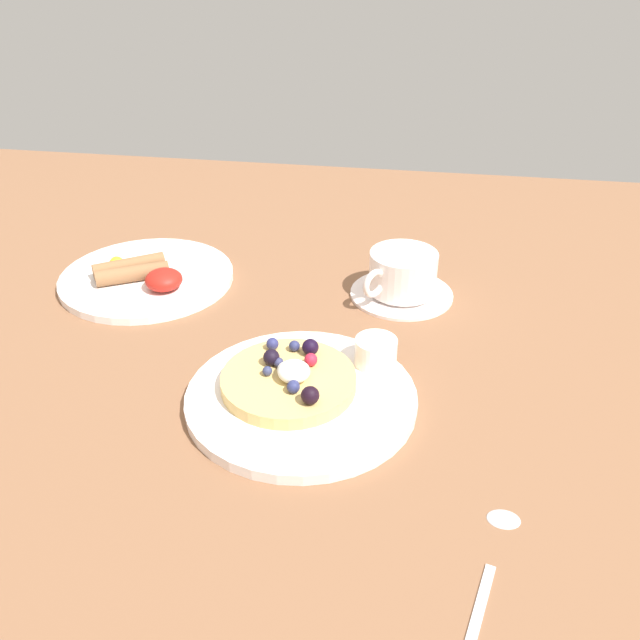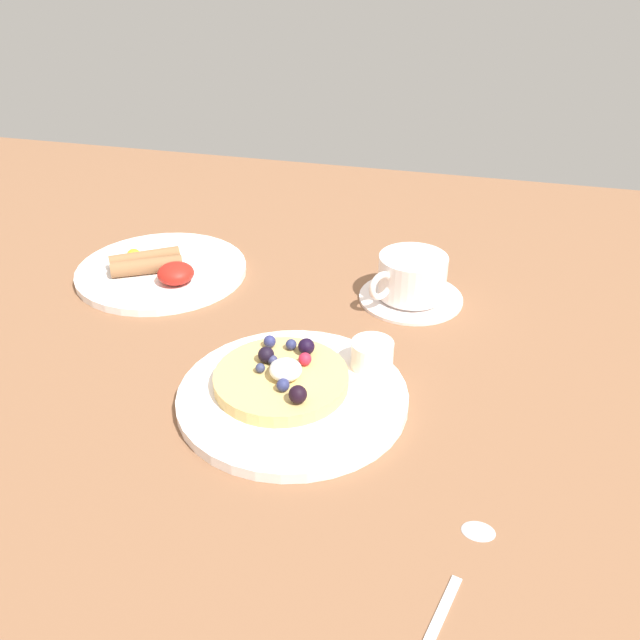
% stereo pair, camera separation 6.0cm
% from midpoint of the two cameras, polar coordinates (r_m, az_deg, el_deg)
% --- Properties ---
extents(ground_plane, '(1.94, 1.34, 0.03)m').
position_cam_midpoint_polar(ground_plane, '(0.80, -0.98, -3.78)').
color(ground_plane, brown).
extents(pancake_plate, '(0.24, 0.24, 0.01)m').
position_cam_midpoint_polar(pancake_plate, '(0.72, 0.12, -6.47)').
color(pancake_plate, white).
rests_on(pancake_plate, ground_plane).
extents(pancake_with_berries, '(0.14, 0.14, 0.03)m').
position_cam_midpoint_polar(pancake_with_berries, '(0.72, -0.79, -4.82)').
color(pancake_with_berries, tan).
rests_on(pancake_with_berries, pancake_plate).
extents(syrup_ramekin, '(0.05, 0.05, 0.03)m').
position_cam_midpoint_polar(syrup_ramekin, '(0.75, 6.68, -2.89)').
color(syrup_ramekin, white).
rests_on(syrup_ramekin, pancake_plate).
extents(breakfast_plate, '(0.24, 0.24, 0.01)m').
position_cam_midpoint_polar(breakfast_plate, '(0.98, -11.35, 4.02)').
color(breakfast_plate, white).
rests_on(breakfast_plate, ground_plane).
extents(fried_breakfast, '(0.14, 0.10, 0.03)m').
position_cam_midpoint_polar(fried_breakfast, '(0.96, -11.93, 4.44)').
color(fried_breakfast, '#8C603C').
rests_on(fried_breakfast, breakfast_plate).
extents(coffee_saucer, '(0.14, 0.14, 0.01)m').
position_cam_midpoint_polar(coffee_saucer, '(0.91, 9.46, 1.91)').
color(coffee_saucer, white).
rests_on(coffee_saucer, ground_plane).
extents(coffee_cup, '(0.09, 0.10, 0.05)m').
position_cam_midpoint_polar(coffee_cup, '(0.89, 9.57, 3.67)').
color(coffee_cup, white).
rests_on(coffee_cup, coffee_saucer).
extents(teaspoon, '(0.06, 0.16, 0.01)m').
position_cam_midpoint_polar(teaspoon, '(0.58, 14.84, -19.35)').
color(teaspoon, silver).
rests_on(teaspoon, ground_plane).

